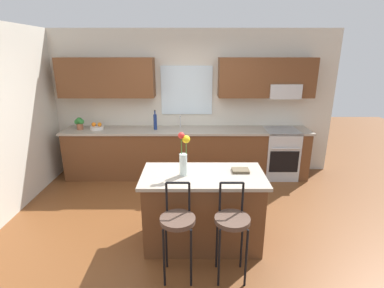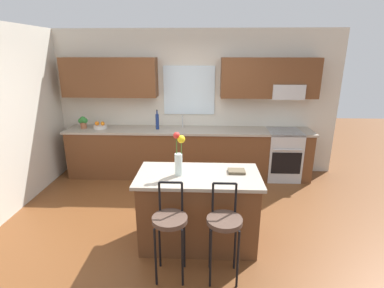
{
  "view_description": "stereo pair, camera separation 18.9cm",
  "coord_description": "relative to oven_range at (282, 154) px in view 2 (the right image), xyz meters",
  "views": [
    {
      "loc": [
        0.1,
        -3.53,
        2.3
      ],
      "look_at": [
        0.12,
        0.55,
        1.0
      ],
      "focal_mm": 27.27,
      "sensor_mm": 36.0,
      "label": 1
    },
    {
      "loc": [
        0.29,
        -3.53,
        2.3
      ],
      "look_at": [
        0.12,
        0.55,
        1.0
      ],
      "focal_mm": 27.27,
      "sensor_mm": 36.0,
      "label": 2
    }
  ],
  "objects": [
    {
      "name": "bar_stool_middle",
      "position": [
        -1.26,
        -2.65,
        0.18
      ],
      "size": [
        0.36,
        0.36,
        1.04
      ],
      "color": "black",
      "rests_on": "ground"
    },
    {
      "name": "ground_plane",
      "position": [
        -1.76,
        -1.68,
        -0.46
      ],
      "size": [
        14.0,
        14.0,
        0.0
      ],
      "primitive_type": "plane",
      "color": "brown"
    },
    {
      "name": "oven_range",
      "position": [
        0.0,
        0.0,
        0.0
      ],
      "size": [
        0.6,
        0.64,
        0.92
      ],
      "color": "#B7BABC",
      "rests_on": "ground"
    },
    {
      "name": "sink_faucet",
      "position": [
        -1.88,
        0.17,
        0.6
      ],
      "size": [
        0.02,
        0.13,
        0.23
      ],
      "color": "#B7BABC",
      "rests_on": "counter_run"
    },
    {
      "name": "bar_stool_near",
      "position": [
        -1.81,
        -2.65,
        0.18
      ],
      "size": [
        0.36,
        0.36,
        1.04
      ],
      "color": "black",
      "rests_on": "ground"
    },
    {
      "name": "bottle_olive_oil",
      "position": [
        -2.34,
        0.02,
        0.61
      ],
      "size": [
        0.06,
        0.06,
        0.36
      ],
      "color": "navy",
      "rests_on": "counter_run"
    },
    {
      "name": "counter_run",
      "position": [
        -1.76,
        0.02,
        0.01
      ],
      "size": [
        4.56,
        0.64,
        0.92
      ],
      "color": "brown",
      "rests_on": "ground"
    },
    {
      "name": "fruit_bowl_oranges",
      "position": [
        -3.42,
        0.02,
        0.5
      ],
      "size": [
        0.24,
        0.24,
        0.13
      ],
      "color": "silver",
      "rests_on": "counter_run"
    },
    {
      "name": "back_wall_assembly",
      "position": [
        -1.73,
        0.31,
        1.05
      ],
      "size": [
        5.6,
        0.5,
        2.7
      ],
      "color": "beige",
      "rests_on": "ground"
    },
    {
      "name": "cookbook",
      "position": [
        -1.08,
        -1.97,
        0.48
      ],
      "size": [
        0.2,
        0.15,
        0.03
      ],
      "primitive_type": "cube",
      "color": "brown",
      "rests_on": "kitchen_island"
    },
    {
      "name": "flower_vase",
      "position": [
        -1.75,
        -2.07,
        0.7
      ],
      "size": [
        0.14,
        0.09,
        0.52
      ],
      "color": "silver",
      "rests_on": "kitchen_island"
    },
    {
      "name": "potted_plant_small",
      "position": [
        -3.74,
        0.03,
        0.59
      ],
      "size": [
        0.19,
        0.13,
        0.23
      ],
      "color": "#9E5B3D",
      "rests_on": "counter_run"
    },
    {
      "name": "kitchen_island",
      "position": [
        -1.53,
        -2.05,
        0.0
      ],
      "size": [
        1.45,
        0.77,
        0.92
      ],
      "color": "brown",
      "rests_on": "ground"
    }
  ]
}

